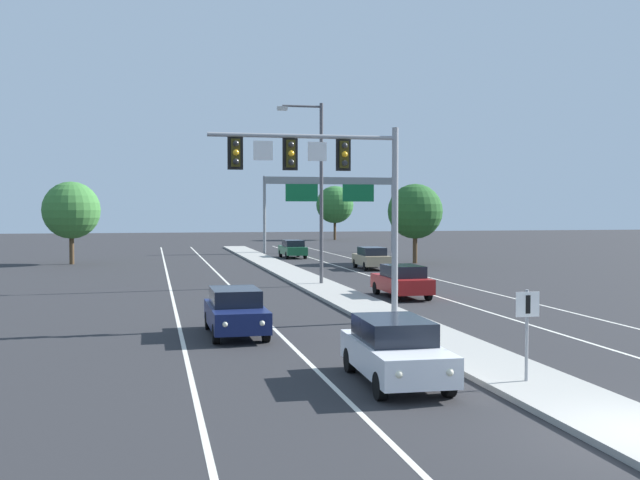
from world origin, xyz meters
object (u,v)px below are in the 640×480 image
(car_receding_green, at_px, (293,249))
(car_receding_red, at_px, (402,281))
(car_oncoming_white, at_px, (395,350))
(car_receding_tan, at_px, (371,258))
(car_oncoming_navy, at_px, (236,311))
(highway_sign_gantry, at_px, (330,190))
(tree_far_right_c, at_px, (415,211))
(median_sign_post, at_px, (527,321))
(street_lamp_median, at_px, (317,182))
(tree_far_left_b, at_px, (71,210))
(overhead_signal_mast, at_px, (331,176))
(tree_far_right_b, at_px, (335,205))

(car_receding_green, bearing_deg, car_receding_red, -90.49)
(car_oncoming_white, xyz_separation_m, car_receding_tan, (9.46, 34.36, 0.00))
(car_oncoming_navy, distance_m, highway_sign_gantry, 49.75)
(tree_far_right_c, bearing_deg, median_sign_post, -105.97)
(car_receding_tan, bearing_deg, median_sign_post, -100.40)
(street_lamp_median, xyz_separation_m, car_oncoming_navy, (-6.25, -15.64, -4.97))
(median_sign_post, height_order, tree_far_left_b, tree_far_left_b)
(car_receding_green, height_order, tree_far_left_b, tree_far_left_b)
(median_sign_post, xyz_separation_m, car_receding_red, (3.04, 18.36, -0.77))
(overhead_signal_mast, bearing_deg, car_oncoming_white, -93.93)
(car_receding_red, relative_size, tree_far_right_b, 0.59)
(overhead_signal_mast, xyz_separation_m, tree_far_right_c, (13.86, 29.64, -1.38))
(median_sign_post, height_order, street_lamp_median, street_lamp_median)
(car_receding_red, bearing_deg, car_receding_green, 89.51)
(overhead_signal_mast, xyz_separation_m, car_oncoming_navy, (-3.73, -1.75, -4.67))
(overhead_signal_mast, distance_m, tree_far_left_b, 36.63)
(overhead_signal_mast, height_order, car_receding_green, overhead_signal_mast)
(street_lamp_median, bearing_deg, car_oncoming_white, -97.68)
(overhead_signal_mast, bearing_deg, car_receding_green, 81.69)
(tree_far_right_b, bearing_deg, tree_far_right_c, -95.73)
(overhead_signal_mast, bearing_deg, median_sign_post, -78.04)
(car_receding_green, distance_m, highway_sign_gantry, 10.39)
(car_oncoming_white, relative_size, highway_sign_gantry, 0.34)
(overhead_signal_mast, height_order, car_receding_tan, overhead_signal_mast)
(overhead_signal_mast, distance_m, highway_sign_gantry, 46.81)
(car_receding_red, xyz_separation_m, tree_far_right_c, (8.54, 22.09, 3.29))
(car_receding_green, height_order, tree_far_right_b, tree_far_right_b)
(street_lamp_median, bearing_deg, car_receding_red, -66.08)
(street_lamp_median, relative_size, car_oncoming_white, 2.22)
(car_oncoming_white, relative_size, car_oncoming_navy, 1.01)
(median_sign_post, bearing_deg, street_lamp_median, 89.47)
(car_oncoming_white, relative_size, tree_far_left_b, 0.70)
(median_sign_post, height_order, car_receding_red, median_sign_post)
(car_oncoming_white, bearing_deg, overhead_signal_mast, 86.07)
(highway_sign_gantry, height_order, tree_far_left_b, highway_sign_gantry)
(highway_sign_gantry, xyz_separation_m, tree_far_left_b, (-23.27, -11.21, -1.96))
(street_lamp_median, distance_m, car_receding_red, 8.53)
(car_oncoming_navy, relative_size, car_receding_red, 1.00)
(car_receding_tan, xyz_separation_m, tree_far_right_b, (9.73, 51.37, 4.12))
(car_receding_red, relative_size, car_receding_green, 1.00)
(median_sign_post, bearing_deg, car_oncoming_white, 159.86)
(car_receding_green, bearing_deg, median_sign_post, -93.85)
(tree_far_left_b, bearing_deg, tree_far_right_c, -10.13)
(car_receding_green, relative_size, tree_far_right_c, 0.71)
(car_receding_tan, bearing_deg, car_receding_red, -101.47)
(car_oncoming_white, distance_m, car_oncoming_navy, 8.54)
(car_receding_tan, bearing_deg, street_lamp_median, -120.27)
(street_lamp_median, distance_m, highway_sign_gantry, 32.72)
(street_lamp_median, xyz_separation_m, car_receding_red, (2.81, -6.33, -4.97))
(median_sign_post, relative_size, street_lamp_median, 0.22)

